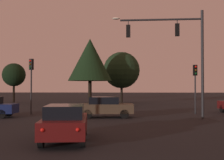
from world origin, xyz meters
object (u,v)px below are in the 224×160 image
at_px(car_nearside_lane, 65,122).
at_px(tree_center_horizon, 14,75).
at_px(traffic_light_corner_left, 31,75).
at_px(car_crossing_left, 106,107).
at_px(tree_left_far, 90,60).
at_px(tree_behind_sign, 122,70).
at_px(traffic_signal_mast_arm, 177,45).
at_px(traffic_light_corner_right, 195,79).

bearing_deg(car_nearside_lane, tree_center_horizon, 113.15).
height_order(traffic_light_corner_left, car_crossing_left, traffic_light_corner_left).
bearing_deg(tree_left_far, tree_behind_sign, 55.61).
bearing_deg(traffic_signal_mast_arm, tree_left_far, 117.02).
height_order(tree_behind_sign, tree_center_horizon, tree_behind_sign).
bearing_deg(car_crossing_left, car_nearside_lane, -96.64).
height_order(tree_left_far, tree_center_horizon, tree_left_far).
xyz_separation_m(car_nearside_lane, car_crossing_left, (1.16, 9.97, -0.00)).
relative_size(traffic_light_corner_left, traffic_light_corner_right, 1.11).
xyz_separation_m(traffic_signal_mast_arm, car_nearside_lane, (-6.36, -9.22, -4.48)).
height_order(traffic_light_corner_right, car_crossing_left, traffic_light_corner_right).
relative_size(traffic_light_corner_left, tree_behind_sign, 0.64).
bearing_deg(car_crossing_left, traffic_signal_mast_arm, -8.23).
bearing_deg(tree_behind_sign, tree_center_horizon, 178.50).
xyz_separation_m(car_nearside_lane, tree_center_horizon, (-13.18, 30.82, 3.16)).
height_order(car_crossing_left, tree_center_horizon, tree_center_horizon).
bearing_deg(tree_left_far, tree_center_horizon, 152.43).
height_order(car_nearside_lane, tree_center_horizon, tree_center_horizon).
xyz_separation_m(traffic_light_corner_right, car_nearside_lane, (-8.50, -12.99, -2.12)).
relative_size(car_crossing_left, tree_behind_sign, 0.58).
relative_size(traffic_signal_mast_arm, traffic_light_corner_right, 1.88).
bearing_deg(tree_center_horizon, traffic_light_corner_right, -39.43).
height_order(traffic_light_corner_left, car_nearside_lane, traffic_light_corner_left).
bearing_deg(tree_center_horizon, traffic_signal_mast_arm, -47.87).
distance_m(car_nearside_lane, tree_center_horizon, 33.67).
distance_m(traffic_signal_mast_arm, tree_center_horizon, 29.16).
distance_m(car_crossing_left, tree_center_horizon, 25.50).
distance_m(traffic_light_corner_right, car_nearside_lane, 15.67).
bearing_deg(traffic_signal_mast_arm, traffic_light_corner_right, 60.41).
bearing_deg(car_crossing_left, tree_left_far, 100.44).
relative_size(traffic_signal_mast_arm, traffic_light_corner_left, 1.70).
height_order(traffic_light_corner_left, traffic_light_corner_right, traffic_light_corner_left).
distance_m(traffic_light_corner_left, tree_left_far, 13.57).
bearing_deg(car_nearside_lane, traffic_light_corner_left, 112.90).
relative_size(traffic_light_corner_left, car_nearside_lane, 1.01).
distance_m(traffic_light_corner_left, car_nearside_lane, 13.07).
bearing_deg(car_nearside_lane, traffic_light_corner_right, 56.80).
bearing_deg(car_nearside_lane, traffic_signal_mast_arm, 55.39).
distance_m(car_nearside_lane, car_crossing_left, 10.04).
height_order(traffic_signal_mast_arm, tree_left_far, tree_left_far).
xyz_separation_m(traffic_light_corner_right, tree_behind_sign, (-6.19, 17.42, 1.67)).
bearing_deg(car_nearside_lane, car_crossing_left, 83.36).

